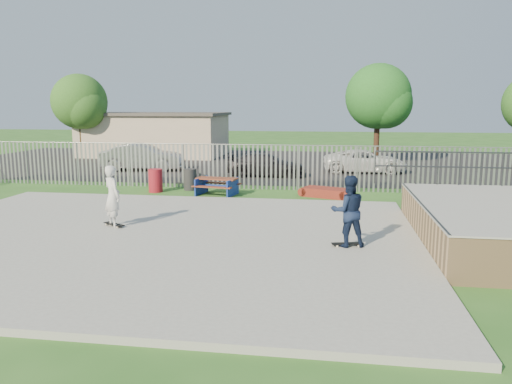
# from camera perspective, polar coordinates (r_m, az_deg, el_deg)

# --- Properties ---
(ground) EXTENTS (120.00, 120.00, 0.00)m
(ground) POSITION_cam_1_polar(r_m,az_deg,el_deg) (14.36, -12.39, -5.40)
(ground) COLOR #2B5E20
(ground) RESTS_ON ground
(concrete_slab) EXTENTS (15.00, 12.00, 0.15)m
(concrete_slab) POSITION_cam_1_polar(r_m,az_deg,el_deg) (14.34, -12.40, -5.11)
(concrete_slab) COLOR gray
(concrete_slab) RESTS_ON ground
(quarter_pipe) EXTENTS (5.50, 7.05, 2.19)m
(quarter_pipe) POSITION_cam_1_polar(r_m,az_deg,el_deg) (14.98, 25.66, -3.32)
(quarter_pipe) COLOR tan
(quarter_pipe) RESTS_ON ground
(fence) EXTENTS (26.04, 16.02, 2.00)m
(fence) POSITION_cam_1_polar(r_m,az_deg,el_deg) (18.17, -4.41, 1.22)
(fence) COLOR gray
(fence) RESTS_ON ground
(picnic_table) EXTENTS (1.91, 1.66, 0.72)m
(picnic_table) POSITION_cam_1_polar(r_m,az_deg,el_deg) (21.06, -4.49, 0.67)
(picnic_table) COLOR brown
(picnic_table) RESTS_ON ground
(funbox) EXTENTS (2.02, 1.50, 0.36)m
(funbox) POSITION_cam_1_polar(r_m,az_deg,el_deg) (20.75, 8.03, -0.05)
(funbox) COLOR maroon
(funbox) RESTS_ON ground
(trash_bin_red) EXTENTS (0.60, 0.60, 1.01)m
(trash_bin_red) POSITION_cam_1_polar(r_m,az_deg,el_deg) (22.10, -11.42, 1.29)
(trash_bin_red) COLOR maroon
(trash_bin_red) RESTS_ON ground
(trash_bin_grey) EXTENTS (0.57, 0.57, 0.95)m
(trash_bin_grey) POSITION_cam_1_polar(r_m,az_deg,el_deg) (22.36, -7.54, 1.43)
(trash_bin_grey) COLOR #252528
(trash_bin_grey) RESTS_ON ground
(parking_lot) EXTENTS (40.00, 18.00, 0.02)m
(parking_lot) POSITION_cam_1_polar(r_m,az_deg,el_deg) (32.52, -0.42, 3.32)
(parking_lot) COLOR black
(parking_lot) RESTS_ON ground
(car_silver) EXTENTS (4.86, 2.22, 1.55)m
(car_silver) POSITION_cam_1_polar(r_m,az_deg,el_deg) (29.48, -12.87, 3.92)
(car_silver) COLOR #A0A1A5
(car_silver) RESTS_ON parking_lot
(car_dark) EXTENTS (4.17, 1.70, 1.21)m
(car_dark) POSITION_cam_1_polar(r_m,az_deg,el_deg) (26.38, 1.17, 3.13)
(car_dark) COLOR black
(car_dark) RESTS_ON parking_lot
(car_white) EXTENTS (4.62, 2.23, 1.27)m
(car_white) POSITION_cam_1_polar(r_m,az_deg,el_deg) (28.52, 12.33, 3.47)
(car_white) COLOR white
(car_white) RESTS_ON parking_lot
(building) EXTENTS (10.40, 6.40, 3.20)m
(building) POSITION_cam_1_polar(r_m,az_deg,el_deg) (38.27, -11.46, 6.51)
(building) COLOR #C7B399
(building) RESTS_ON ground
(tree_left) EXTENTS (3.82, 3.82, 5.90)m
(tree_left) POSITION_cam_1_polar(r_m,az_deg,el_deg) (37.41, -19.53, 9.69)
(tree_left) COLOR #43311A
(tree_left) RESTS_ON ground
(tree_mid) EXTENTS (4.11, 4.11, 6.34)m
(tree_mid) POSITION_cam_1_polar(r_m,az_deg,el_deg) (32.88, 13.80, 10.54)
(tree_mid) COLOR #3F2619
(tree_mid) RESTS_ON ground
(skateboard_a) EXTENTS (0.82, 0.38, 0.08)m
(skateboard_a) POSITION_cam_1_polar(r_m,az_deg,el_deg) (13.13, 10.37, -5.92)
(skateboard_a) COLOR black
(skateboard_a) RESTS_ON concrete_slab
(skateboard_b) EXTENTS (0.79, 0.58, 0.08)m
(skateboard_b) POSITION_cam_1_polar(r_m,az_deg,el_deg) (15.58, -15.93, -3.63)
(skateboard_b) COLOR black
(skateboard_b) RESTS_ON concrete_slab
(skater_navy) EXTENTS (1.03, 0.89, 1.84)m
(skater_navy) POSITION_cam_1_polar(r_m,az_deg,el_deg) (12.92, 10.49, -2.16)
(skater_navy) COLOR #121E3A
(skater_navy) RESTS_ON concrete_slab
(skater_white) EXTENTS (0.79, 0.77, 1.84)m
(skater_white) POSITION_cam_1_polar(r_m,az_deg,el_deg) (15.41, -16.08, -0.45)
(skater_white) COLOR silver
(skater_white) RESTS_ON concrete_slab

